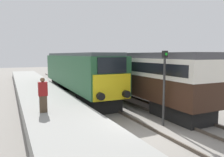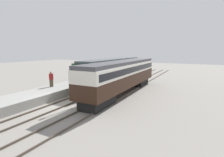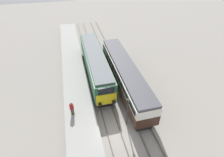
{
  "view_description": "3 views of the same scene",
  "coord_description": "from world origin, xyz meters",
  "px_view_note": "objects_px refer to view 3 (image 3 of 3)",
  "views": [
    {
      "loc": [
        -5.59,
        -8.06,
        3.77
      ],
      "look_at": [
        0.0,
        3.72,
        2.33
      ],
      "focal_mm": 35.0,
      "sensor_mm": 36.0,
      "label": 1
    },
    {
      "loc": [
        11.64,
        -11.54,
        5.13
      ],
      "look_at": [
        1.7,
        7.72,
        1.6
      ],
      "focal_mm": 28.0,
      "sensor_mm": 36.0,
      "label": 2
    },
    {
      "loc": [
        -3.05,
        -10.99,
        16.31
      ],
      "look_at": [
        1.7,
        7.72,
        1.6
      ],
      "focal_mm": 28.0,
      "sensor_mm": 36.0,
      "label": 3
    }
  ],
  "objects_px": {
    "passenger_carriage": "(125,74)",
    "person_on_platform": "(72,109)",
    "locomotive": "(95,63)",
    "signal_post": "(128,110)"
  },
  "relations": [
    {
      "from": "person_on_platform",
      "to": "signal_post",
      "type": "bearing_deg",
      "value": -21.57
    },
    {
      "from": "person_on_platform",
      "to": "signal_post",
      "type": "relative_size",
      "value": 0.45
    },
    {
      "from": "person_on_platform",
      "to": "signal_post",
      "type": "xyz_separation_m",
      "value": [
        5.79,
        -2.29,
        0.62
      ]
    },
    {
      "from": "locomotive",
      "to": "person_on_platform",
      "type": "bearing_deg",
      "value": -116.89
    },
    {
      "from": "locomotive",
      "to": "person_on_platform",
      "type": "xyz_separation_m",
      "value": [
        -4.09,
        -8.06,
        -0.46
      ]
    },
    {
      "from": "passenger_carriage",
      "to": "person_on_platform",
      "type": "distance_m",
      "value": 8.55
    },
    {
      "from": "signal_post",
      "to": "person_on_platform",
      "type": "bearing_deg",
      "value": 158.43
    },
    {
      "from": "passenger_carriage",
      "to": "signal_post",
      "type": "bearing_deg",
      "value": -104.96
    },
    {
      "from": "passenger_carriage",
      "to": "person_on_platform",
      "type": "height_order",
      "value": "passenger_carriage"
    },
    {
      "from": "locomotive",
      "to": "passenger_carriage",
      "type": "relative_size",
      "value": 0.98
    }
  ]
}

